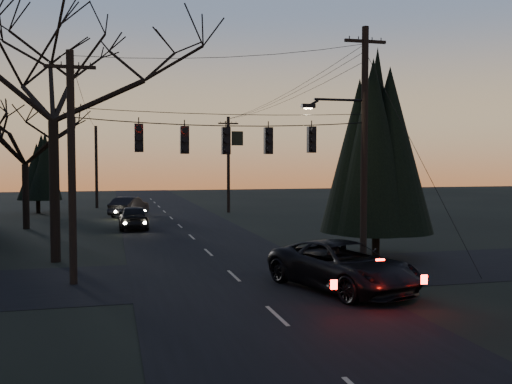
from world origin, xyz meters
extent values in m
plane|color=black|center=(0.00, 0.00, 0.00)|extent=(160.00, 160.00, 0.00)
cube|color=black|center=(0.00, 20.00, 0.01)|extent=(8.00, 120.00, 0.02)
cube|color=black|center=(0.00, 10.00, 0.01)|extent=(60.00, 7.00, 0.02)
cylinder|color=black|center=(-0.25, 10.00, 6.10)|extent=(11.50, 0.04, 0.04)
cylinder|color=black|center=(-7.08, 15.14, 3.15)|extent=(0.44, 0.44, 6.29)
cylinder|color=black|center=(7.34, 12.59, 0.80)|extent=(0.36, 0.36, 1.60)
cone|color=black|center=(7.34, 12.59, 4.94)|extent=(4.22, 4.22, 7.48)
cylinder|color=black|center=(-10.17, 29.00, 2.17)|extent=(0.44, 0.44, 4.33)
cylinder|color=black|center=(-10.84, 41.20, 0.80)|extent=(0.36, 0.36, 1.60)
cone|color=black|center=(-10.84, 41.20, 3.69)|extent=(3.26, 3.26, 4.99)
imported|color=black|center=(3.20, 6.71, 0.84)|extent=(4.49, 6.60, 1.68)
imported|color=black|center=(-3.20, 27.15, 0.81)|extent=(1.91, 4.74, 1.61)
imported|color=black|center=(-3.20, 36.36, 0.80)|extent=(3.52, 5.11, 1.60)
camera|label=1|loc=(-4.62, -11.67, 4.47)|focal=40.00mm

